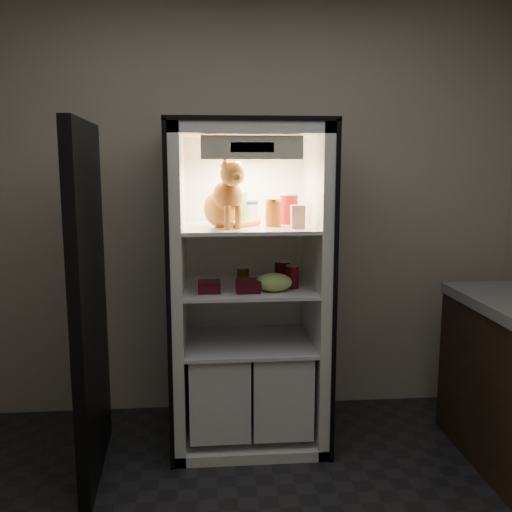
{
  "coord_description": "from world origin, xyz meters",
  "views": [
    {
      "loc": [
        -0.23,
        -1.89,
        1.65
      ],
      "look_at": [
        0.04,
        1.32,
        1.11
      ],
      "focal_mm": 40.0,
      "sensor_mm": 36.0,
      "label": 1
    }
  ],
  "objects_px": {
    "parmesan_shaker": "(241,208)",
    "grape_bag": "(274,282)",
    "salsa_jar": "(273,213)",
    "soda_can_b": "(284,272)",
    "refrigerator": "(248,308)",
    "pepper_jar": "(289,208)",
    "soda_can_c": "(293,277)",
    "berry_box_left": "(209,287)",
    "berry_box_right": "(248,286)",
    "tabby_cat": "(225,201)",
    "mayo_tub": "(250,212)",
    "cream_carton": "(298,217)",
    "soda_can_a": "(280,271)",
    "condiment_jar": "(243,275)"
  },
  "relations": [
    {
      "from": "soda_can_c",
      "to": "soda_can_b",
      "type": "bearing_deg",
      "value": 104.32
    },
    {
      "from": "tabby_cat",
      "to": "grape_bag",
      "type": "xyz_separation_m",
      "value": [
        0.26,
        -0.08,
        -0.44
      ]
    },
    {
      "from": "pepper_jar",
      "to": "soda_can_c",
      "type": "xyz_separation_m",
      "value": [
        0.0,
        -0.14,
        -0.38
      ]
    },
    {
      "from": "tabby_cat",
      "to": "salsa_jar",
      "type": "height_order",
      "value": "tabby_cat"
    },
    {
      "from": "salsa_jar",
      "to": "berry_box_left",
      "type": "height_order",
      "value": "salsa_jar"
    },
    {
      "from": "mayo_tub",
      "to": "cream_carton",
      "type": "bearing_deg",
      "value": -47.48
    },
    {
      "from": "soda_can_a",
      "to": "berry_box_right",
      "type": "relative_size",
      "value": 0.9
    },
    {
      "from": "refrigerator",
      "to": "soda_can_a",
      "type": "bearing_deg",
      "value": 16.15
    },
    {
      "from": "tabby_cat",
      "to": "berry_box_left",
      "type": "xyz_separation_m",
      "value": [
        -0.09,
        -0.07,
        -0.47
      ]
    },
    {
      "from": "tabby_cat",
      "to": "soda_can_c",
      "type": "distance_m",
      "value": 0.57
    },
    {
      "from": "grape_bag",
      "to": "refrigerator",
      "type": "bearing_deg",
      "value": 121.03
    },
    {
      "from": "cream_carton",
      "to": "berry_box_left",
      "type": "relative_size",
      "value": 1.02
    },
    {
      "from": "soda_can_b",
      "to": "berry_box_right",
      "type": "xyz_separation_m",
      "value": [
        -0.22,
        -0.2,
        -0.03
      ]
    },
    {
      "from": "tabby_cat",
      "to": "berry_box_right",
      "type": "height_order",
      "value": "tabby_cat"
    },
    {
      "from": "cream_carton",
      "to": "grape_bag",
      "type": "xyz_separation_m",
      "value": [
        -0.13,
        -0.01,
        -0.36
      ]
    },
    {
      "from": "mayo_tub",
      "to": "soda_can_c",
      "type": "relative_size",
      "value": 0.99
    },
    {
      "from": "mayo_tub",
      "to": "soda_can_a",
      "type": "height_order",
      "value": "mayo_tub"
    },
    {
      "from": "salsa_jar",
      "to": "soda_can_a",
      "type": "xyz_separation_m",
      "value": [
        0.06,
        0.19,
        -0.37
      ]
    },
    {
      "from": "berry_box_left",
      "to": "refrigerator",
      "type": "bearing_deg",
      "value": 42.46
    },
    {
      "from": "mayo_tub",
      "to": "salsa_jar",
      "type": "height_order",
      "value": "salsa_jar"
    },
    {
      "from": "tabby_cat",
      "to": "pepper_jar",
      "type": "height_order",
      "value": "tabby_cat"
    },
    {
      "from": "grape_bag",
      "to": "berry_box_left",
      "type": "bearing_deg",
      "value": 178.31
    },
    {
      "from": "soda_can_b",
      "to": "soda_can_a",
      "type": "bearing_deg",
      "value": 99.99
    },
    {
      "from": "cream_carton",
      "to": "berry_box_right",
      "type": "xyz_separation_m",
      "value": [
        -0.27,
        -0.01,
        -0.38
      ]
    },
    {
      "from": "refrigerator",
      "to": "salsa_jar",
      "type": "relative_size",
      "value": 12.18
    },
    {
      "from": "condiment_jar",
      "to": "berry_box_right",
      "type": "relative_size",
      "value": 0.75
    },
    {
      "from": "parmesan_shaker",
      "to": "salsa_jar",
      "type": "xyz_separation_m",
      "value": [
        0.17,
        -0.13,
        -0.02
      ]
    },
    {
      "from": "mayo_tub",
      "to": "grape_bag",
      "type": "bearing_deg",
      "value": -67.62
    },
    {
      "from": "grape_bag",
      "to": "pepper_jar",
      "type": "bearing_deg",
      "value": 62.92
    },
    {
      "from": "soda_can_a",
      "to": "condiment_jar",
      "type": "distance_m",
      "value": 0.23
    },
    {
      "from": "salsa_jar",
      "to": "soda_can_b",
      "type": "distance_m",
      "value": 0.39
    },
    {
      "from": "tabby_cat",
      "to": "berry_box_right",
      "type": "distance_m",
      "value": 0.48
    },
    {
      "from": "mayo_tub",
      "to": "parmesan_shaker",
      "type": "bearing_deg",
      "value": -136.2
    },
    {
      "from": "salsa_jar",
      "to": "berry_box_left",
      "type": "distance_m",
      "value": 0.54
    },
    {
      "from": "soda_can_b",
      "to": "soda_can_c",
      "type": "height_order",
      "value": "soda_can_b"
    },
    {
      "from": "soda_can_a",
      "to": "berry_box_right",
      "type": "height_order",
      "value": "soda_can_a"
    },
    {
      "from": "parmesan_shaker",
      "to": "grape_bag",
      "type": "relative_size",
      "value": 0.93
    },
    {
      "from": "soda_can_b",
      "to": "berry_box_left",
      "type": "height_order",
      "value": "soda_can_b"
    },
    {
      "from": "grape_bag",
      "to": "berry_box_left",
      "type": "distance_m",
      "value": 0.36
    },
    {
      "from": "salsa_jar",
      "to": "soda_can_b",
      "type": "xyz_separation_m",
      "value": [
        0.08,
        0.11,
        -0.36
      ]
    },
    {
      "from": "refrigerator",
      "to": "grape_bag",
      "type": "distance_m",
      "value": 0.32
    },
    {
      "from": "mayo_tub",
      "to": "salsa_jar",
      "type": "xyz_separation_m",
      "value": [
        0.12,
        -0.18,
        0.01
      ]
    },
    {
      "from": "cream_carton",
      "to": "grape_bag",
      "type": "distance_m",
      "value": 0.38
    },
    {
      "from": "condiment_jar",
      "to": "pepper_jar",
      "type": "bearing_deg",
      "value": -1.9
    },
    {
      "from": "refrigerator",
      "to": "berry_box_left",
      "type": "xyz_separation_m",
      "value": [
        -0.23,
        -0.21,
        0.18
      ]
    },
    {
      "from": "salsa_jar",
      "to": "grape_bag",
      "type": "distance_m",
      "value": 0.39
    },
    {
      "from": "refrigerator",
      "to": "mayo_tub",
      "type": "height_order",
      "value": "refrigerator"
    },
    {
      "from": "berry_box_right",
      "to": "parmesan_shaker",
      "type": "bearing_deg",
      "value": 96.64
    },
    {
      "from": "cream_carton",
      "to": "grape_bag",
      "type": "bearing_deg",
      "value": -176.34
    },
    {
      "from": "salsa_jar",
      "to": "soda_can_c",
      "type": "height_order",
      "value": "salsa_jar"
    }
  ]
}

